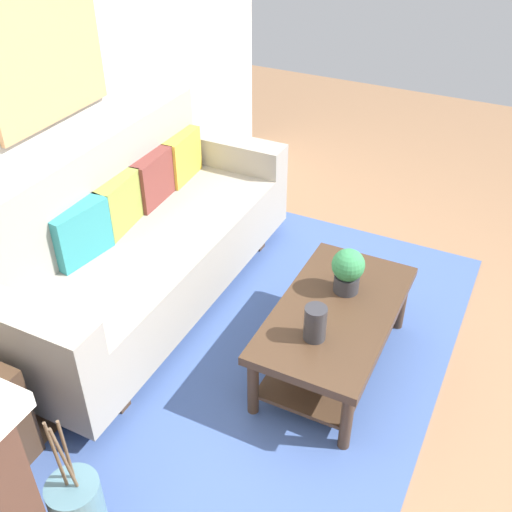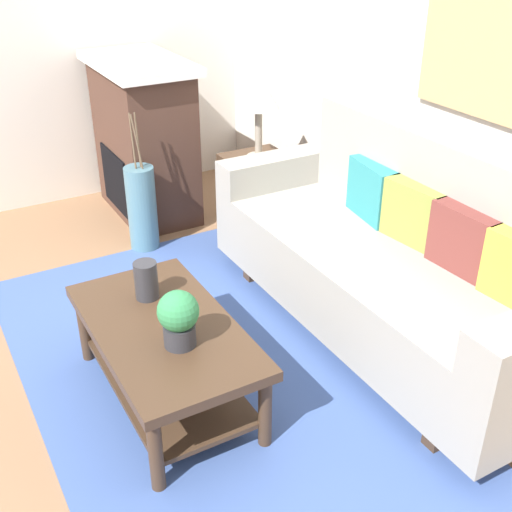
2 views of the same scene
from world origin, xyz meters
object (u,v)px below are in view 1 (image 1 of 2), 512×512
framed_painting (46,55)px  couch (141,244)px  throw_pillow_maroon (152,179)px  throw_pillow_teal (80,233)px  tabletop_vase (315,323)px  throw_pillow_mustard (181,157)px  throw_pillow_olive (119,204)px  coffee_table (335,325)px  potted_plant_tabletop (348,270)px

framed_painting → couch: bearing=-90.0°
throw_pillow_maroon → framed_painting: (-0.35, 0.34, 0.83)m
couch → throw_pillow_teal: bearing=160.3°
tabletop_vase → throw_pillow_mustard: bearing=54.1°
throw_pillow_teal → tabletop_vase: throw_pillow_teal is taller
throw_pillow_teal → throw_pillow_mustard: size_ratio=1.00×
throw_pillow_olive → tabletop_vase: throw_pillow_olive is taller
coffee_table → framed_painting: 2.12m
throw_pillow_olive → potted_plant_tabletop: size_ratio=1.37×
throw_pillow_olive → framed_painting: 0.90m
throw_pillow_maroon → framed_painting: bearing=135.8°
couch → tabletop_vase: bearing=-103.5°
throw_pillow_mustard → throw_pillow_olive: bearing=180.0°
coffee_table → tabletop_vase: 0.33m
throw_pillow_maroon → tabletop_vase: 1.54m
throw_pillow_olive → coffee_table: throw_pillow_olive is taller
throw_pillow_teal → couch: bearing=-19.7°
throw_pillow_olive → throw_pillow_mustard: bearing=0.0°
tabletop_vase → framed_painting: framed_painting is taller
throw_pillow_olive → potted_plant_tabletop: 1.41m
throw_pillow_maroon → potted_plant_tabletop: bearing=-99.1°
throw_pillow_maroon → tabletop_vase: (-0.65, -1.39, -0.16)m
throw_pillow_olive → throw_pillow_mustard: (0.70, 0.00, 0.00)m
couch → throw_pillow_mustard: bearing=10.1°
throw_pillow_olive → potted_plant_tabletop: (0.13, -1.40, -0.11)m
potted_plant_tabletop → tabletop_vase: bearing=178.0°
throw_pillow_mustard → coffee_table: 1.64m
couch → throw_pillow_olive: size_ratio=6.25×
coffee_table → potted_plant_tabletop: size_ratio=4.20×
tabletop_vase → potted_plant_tabletop: 0.43m
throw_pillow_teal → framed_painting: framed_painting is taller
throw_pillow_teal → potted_plant_tabletop: size_ratio=1.37×
tabletop_vase → framed_painting: bearing=80.1°
potted_plant_tabletop → coffee_table: bearing=-177.1°
throw_pillow_teal → coffee_table: size_ratio=0.33×
couch → throw_pillow_teal: couch is taller
couch → throw_pillow_teal: size_ratio=6.25×
throw_pillow_maroon → framed_painting: size_ratio=0.42×
throw_pillow_mustard → framed_painting: bearing=154.1°
couch → throw_pillow_olive: couch is taller
throw_pillow_mustard → coffee_table: bearing=-117.9°
throw_pillow_olive → tabletop_vase: (-0.30, -1.39, -0.16)m
potted_plant_tabletop → framed_painting: framed_painting is taller
throw_pillow_olive → throw_pillow_teal: bearing=180.0°
throw_pillow_maroon → coffee_table: throw_pillow_maroon is taller
tabletop_vase → framed_painting: 2.01m
throw_pillow_olive → coffee_table: bearing=-91.8°
couch → coffee_table: (-0.05, -1.29, -0.12)m
throw_pillow_mustard → potted_plant_tabletop: 1.52m
couch → framed_painting: (0.00, 0.47, 1.08)m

